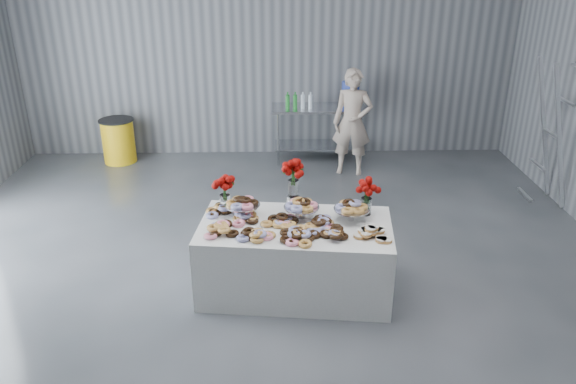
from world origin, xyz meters
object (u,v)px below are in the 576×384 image
at_px(person, 352,122).
at_px(water_jug, 350,91).
at_px(stepladder, 551,134).
at_px(prep_table, 318,124).
at_px(display_table, 295,257).
at_px(trash_barrel, 118,141).

bearing_deg(person, water_jug, 99.22).
relative_size(water_jug, stepladder, 0.28).
bearing_deg(water_jug, prep_table, 180.00).
height_order(person, stepladder, stepladder).
bearing_deg(stepladder, person, 154.48).
relative_size(display_table, water_jug, 3.43).
xyz_separation_m(prep_table, stepladder, (2.94, -1.76, 0.37)).
bearing_deg(trash_barrel, water_jug, 0.00).
height_order(prep_table, stepladder, stepladder).
bearing_deg(trash_barrel, display_table, -54.32).
xyz_separation_m(prep_table, trash_barrel, (-3.25, -0.00, -0.26)).
xyz_separation_m(trash_barrel, stepladder, (6.19, -1.76, 0.64)).
distance_m(trash_barrel, stepladder, 6.47).
relative_size(display_table, trash_barrel, 2.66).
bearing_deg(display_table, prep_table, 82.23).
distance_m(display_table, prep_table, 3.84).
bearing_deg(display_table, trash_barrel, 125.68).
distance_m(water_jug, person, 0.67).
bearing_deg(person, display_table, -94.83).
xyz_separation_m(display_table, water_jug, (1.02, 3.80, 0.77)).
bearing_deg(trash_barrel, person, -8.82).
bearing_deg(water_jug, display_table, -105.00).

